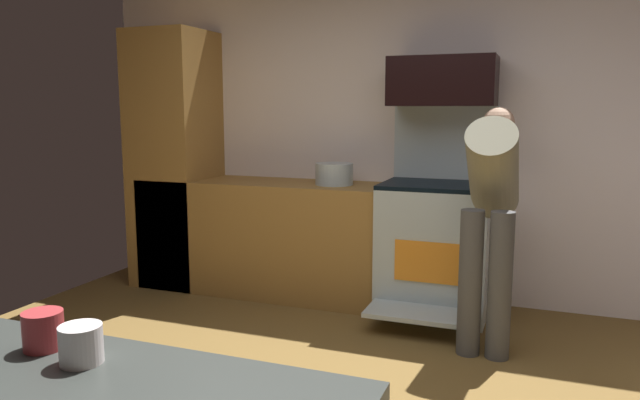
{
  "coord_description": "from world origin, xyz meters",
  "views": [
    {
      "loc": [
        1.0,
        -2.25,
        1.47
      ],
      "look_at": [
        0.04,
        0.3,
        1.05
      ],
      "focal_mm": 33.36,
      "sensor_mm": 36.0,
      "label": 1
    }
  ],
  "objects_px": {
    "oven_range": "(436,244)",
    "stock_pot": "(334,174)",
    "mug_tea": "(43,330)",
    "microwave": "(443,81)",
    "mug_coffee": "(81,344)",
    "person_cook": "(491,204)"
  },
  "relations": [
    {
      "from": "mug_tea",
      "to": "stock_pot",
      "type": "xyz_separation_m",
      "value": [
        -0.39,
        3.2,
        0.04
      ]
    },
    {
      "from": "mug_tea",
      "to": "stock_pot",
      "type": "distance_m",
      "value": 3.22
    },
    {
      "from": "oven_range",
      "to": "mug_tea",
      "type": "relative_size",
      "value": 15.79
    },
    {
      "from": "oven_range",
      "to": "mug_coffee",
      "type": "distance_m",
      "value": 3.26
    },
    {
      "from": "oven_range",
      "to": "stock_pot",
      "type": "xyz_separation_m",
      "value": [
        -0.78,
        0.01,
        0.47
      ]
    },
    {
      "from": "microwave",
      "to": "mug_tea",
      "type": "relative_size",
      "value": 7.84
    },
    {
      "from": "microwave",
      "to": "stock_pot",
      "type": "bearing_deg",
      "value": -174.17
    },
    {
      "from": "oven_range",
      "to": "microwave",
      "type": "xyz_separation_m",
      "value": [
        0.0,
        0.09,
        1.16
      ]
    },
    {
      "from": "stock_pot",
      "to": "person_cook",
      "type": "bearing_deg",
      "value": -24.08
    },
    {
      "from": "oven_range",
      "to": "mug_coffee",
      "type": "bearing_deg",
      "value": -94.46
    },
    {
      "from": "mug_tea",
      "to": "stock_pot",
      "type": "bearing_deg",
      "value": 96.94
    },
    {
      "from": "oven_range",
      "to": "mug_coffee",
      "type": "height_order",
      "value": "oven_range"
    },
    {
      "from": "person_cook",
      "to": "mug_tea",
      "type": "height_order",
      "value": "person_cook"
    },
    {
      "from": "microwave",
      "to": "mug_tea",
      "type": "bearing_deg",
      "value": -96.85
    },
    {
      "from": "oven_range",
      "to": "microwave",
      "type": "height_order",
      "value": "microwave"
    },
    {
      "from": "oven_range",
      "to": "person_cook",
      "type": "bearing_deg",
      "value": -51.63
    },
    {
      "from": "mug_tea",
      "to": "microwave",
      "type": "bearing_deg",
      "value": 83.15
    },
    {
      "from": "oven_range",
      "to": "stock_pot",
      "type": "distance_m",
      "value": 0.92
    },
    {
      "from": "microwave",
      "to": "mug_tea",
      "type": "height_order",
      "value": "microwave"
    },
    {
      "from": "mug_tea",
      "to": "stock_pot",
      "type": "height_order",
      "value": "stock_pot"
    },
    {
      "from": "mug_coffee",
      "to": "mug_tea",
      "type": "height_order",
      "value": "mug_tea"
    },
    {
      "from": "mug_tea",
      "to": "person_cook",
      "type": "bearing_deg",
      "value": 73.16
    }
  ]
}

